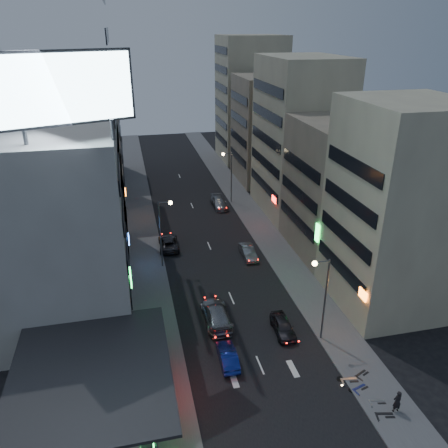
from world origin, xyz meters
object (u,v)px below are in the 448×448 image
object	(u,v)px
parked_car_right_near	(283,326)
parked_car_left	(168,243)
scooter_silver_a	(385,394)
scooter_black_b	(365,364)
road_car_silver	(216,314)
scooter_blue	(365,378)
parked_car_right_mid	(248,252)
parked_car_right_far	(219,203)
scooter_silver_b	(357,372)
scooter_black_a	(394,406)
person	(397,401)
road_car_blue	(228,356)

from	to	relation	value
parked_car_right_near	parked_car_left	xyz separation A→B (m)	(-8.35, 19.01, 0.00)
scooter_silver_a	scooter_black_b	size ratio (longest dim) A/B	0.96
parked_car_left	road_car_silver	world-z (taller)	road_car_silver
scooter_blue	scooter_black_b	xyz separation A→B (m)	(0.80, 1.39, -0.01)
parked_car_right_mid	parked_car_right_far	distance (m)	16.34
scooter_silver_b	parked_car_left	bearing A→B (deg)	33.47
scooter_black_a	parked_car_left	bearing A→B (deg)	36.17
person	scooter_black_a	bearing A→B (deg)	14.73
parked_car_left	parked_car_right_far	bearing A→B (deg)	-126.01
scooter_silver_a	parked_car_right_near	bearing A→B (deg)	38.37
parked_car_right_near	parked_car_right_far	distance (m)	30.86
parked_car_right_far	scooter_silver_b	size ratio (longest dim) A/B	2.61
parked_car_right_mid	scooter_silver_a	bearing A→B (deg)	-80.71
parked_car_left	scooter_black_b	bearing A→B (deg)	119.28
scooter_black_b	scooter_silver_b	size ratio (longest dim) A/B	0.94
person	scooter_blue	size ratio (longest dim) A/B	1.00
parked_car_right_near	scooter_silver_a	bearing A→B (deg)	-60.50
person	scooter_silver_b	xyz separation A→B (m)	(-1.13, 3.66, -0.34)
parked_car_right_far	road_car_blue	world-z (taller)	parked_car_right_far
road_car_blue	scooter_silver_b	size ratio (longest dim) A/B	2.06
parked_car_right_mid	parked_car_left	size ratio (longest dim) A/B	0.82
parked_car_left	parked_car_right_far	world-z (taller)	parked_car_right_far
road_car_silver	person	bearing A→B (deg)	128.98
parked_car_right_mid	scooter_black_b	world-z (taller)	parked_car_right_mid
scooter_silver_b	road_car_blue	bearing A→B (deg)	75.11
person	scooter_silver_b	world-z (taller)	person
road_car_silver	scooter_silver_a	bearing A→B (deg)	131.00
parked_car_right_mid	person	distance (m)	25.27
parked_car_right_near	scooter_silver_b	size ratio (longest dim) A/B	2.13
road_car_silver	scooter_black_a	size ratio (longest dim) A/B	3.03
road_car_silver	scooter_black_a	bearing A→B (deg)	128.15
scooter_silver_a	parked_car_right_mid	bearing A→B (deg)	20.89
scooter_silver_a	scooter_silver_b	xyz separation A→B (m)	(-0.93, 2.51, 0.06)
road_car_blue	scooter_silver_b	world-z (taller)	road_car_blue
road_car_silver	scooter_silver_b	xyz separation A→B (m)	(9.37, -9.62, -0.14)
parked_car_right_near	road_car_silver	distance (m)	6.30
parked_car_right_mid	scooter_black_b	bearing A→B (deg)	-78.92
parked_car_right_near	parked_car_right_far	size ratio (longest dim) A/B	0.82
scooter_black_a	road_car_silver	bearing A→B (deg)	49.88
parked_car_left	scooter_blue	xyz separation A→B (m)	(12.38, -26.48, -0.02)
road_car_silver	person	size ratio (longest dim) A/B	3.16
scooter_silver_b	scooter_black_b	bearing A→B (deg)	-49.18
person	scooter_silver_a	bearing A→B (deg)	-82.53
parked_car_right_near	scooter_silver_b	bearing A→B (deg)	-58.24
parked_car_left	person	bearing A→B (deg)	115.79
parked_car_right_mid	scooter_black_a	size ratio (longest dim) A/B	2.15
parked_car_left	scooter_black_a	distance (m)	32.23
scooter_black_b	scooter_silver_a	bearing A→B (deg)	153.49
parked_car_right_near	scooter_black_a	distance (m)	11.47
road_car_silver	scooter_silver_b	bearing A→B (deg)	134.90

